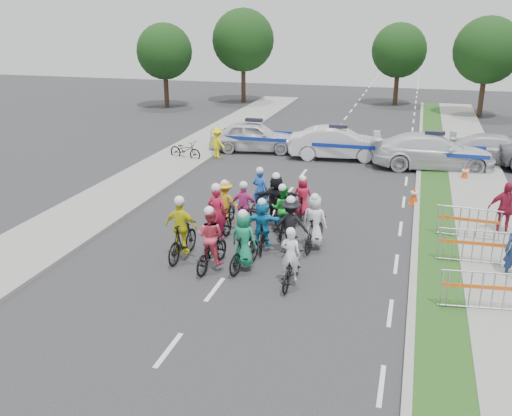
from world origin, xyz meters
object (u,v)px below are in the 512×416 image
(rider_10, at_px, (226,207))
(barrier_1, at_px, (473,248))
(rider_5, at_px, (262,228))
(barrier_0, at_px, (481,293))
(rider_0, at_px, (291,266))
(rider_2, at_px, (211,245))
(spectator_2, at_px, (505,209))
(marshal_hiviz, at_px, (217,143))
(rider_8, at_px, (283,216))
(rider_9, at_px, (244,213))
(rider_4, at_px, (291,232))
(rider_6, at_px, (218,224))
(cone_1, at_px, (465,173))
(rider_7, at_px, (314,227))
(rider_13, at_px, (303,203))
(cone_0, at_px, (414,195))
(tree_1, at_px, (487,50))
(tree_0, at_px, (164,51))
(rider_11, at_px, (276,203))
(tree_3, at_px, (243,40))
(police_car_0, at_px, (254,136))
(rider_12, at_px, (260,199))
(tree_4, at_px, (399,51))
(barrier_2, at_px, (468,224))
(police_car_2, at_px, (433,151))
(parked_bike, at_px, (185,150))
(police_car_1, at_px, (337,143))
(civilian_sedan, at_px, (500,150))
(rider_1, at_px, (244,246))

(rider_10, height_order, barrier_1, rider_10)
(rider_5, xyz_separation_m, barrier_0, (6.18, -2.33, -0.17))
(rider_0, relative_size, rider_2, 0.88)
(spectator_2, distance_m, marshal_hiviz, 14.64)
(rider_8, xyz_separation_m, rider_9, (-1.25, -0.20, 0.04))
(rider_4, distance_m, rider_6, 2.44)
(cone_1, bearing_deg, rider_8, -126.53)
(rider_7, bearing_deg, rider_8, -28.28)
(rider_13, height_order, marshal_hiviz, rider_13)
(rider_8, xyz_separation_m, cone_0, (4.15, 4.50, -0.32))
(barrier_1, bearing_deg, rider_0, -151.25)
(marshal_hiviz, bearing_deg, tree_1, -102.93)
(rider_7, relative_size, tree_0, 0.29)
(rider_11, bearing_deg, rider_6, 44.74)
(rider_4, distance_m, rider_13, 3.10)
(spectator_2, xyz_separation_m, tree_3, (-16.85, 25.67, 3.97))
(rider_6, distance_m, barrier_1, 7.70)
(rider_5, relative_size, rider_8, 0.96)
(rider_11, relative_size, police_car_0, 0.41)
(rider_6, distance_m, rider_12, 3.02)
(barrier_1, xyz_separation_m, tree_4, (-3.70, 30.52, 3.63))
(barrier_2, bearing_deg, rider_0, -135.84)
(barrier_1, bearing_deg, police_car_2, 95.27)
(rider_12, distance_m, tree_4, 28.39)
(rider_2, height_order, parked_bike, rider_2)
(police_car_0, distance_m, marshal_hiviz, 2.36)
(rider_9, relative_size, rider_12, 0.98)
(rider_4, relative_size, parked_bike, 1.06)
(rider_2, relative_size, rider_6, 0.95)
(rider_13, relative_size, barrier_1, 0.84)
(spectator_2, bearing_deg, barrier_1, -118.79)
(rider_9, relative_size, police_car_1, 0.38)
(barrier_2, bearing_deg, rider_7, -156.56)
(police_car_2, bearing_deg, rider_11, 143.61)
(parked_bike, height_order, tree_3, tree_3)
(rider_8, height_order, parked_bike, rider_8)
(barrier_2, height_order, parked_bike, barrier_2)
(police_car_2, xyz_separation_m, barrier_1, (1.03, -11.11, -0.26))
(rider_10, height_order, police_car_1, rider_10)
(barrier_1, relative_size, tree_3, 0.27)
(rider_13, xyz_separation_m, police_car_2, (4.49, 8.66, 0.16))
(rider_8, distance_m, rider_10, 2.11)
(rider_5, height_order, cone_0, rider_5)
(civilian_sedan, bearing_deg, spectator_2, 178.01)
(rider_1, bearing_deg, tree_4, -83.48)
(barrier_0, distance_m, cone_1, 12.21)
(rider_4, distance_m, barrier_2, 5.91)
(rider_9, relative_size, tree_1, 0.27)
(cone_0, bearing_deg, cone_1, 62.03)
(barrier_1, relative_size, tree_4, 0.32)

